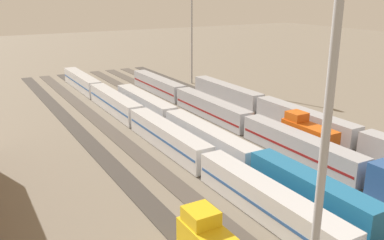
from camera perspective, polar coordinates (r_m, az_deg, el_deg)
name	(u,v)px	position (r m, az deg, el deg)	size (l,w,h in m)	color
ground_plane	(205,140)	(70.45, 1.84, -2.70)	(400.00, 400.00, 0.00)	#756B5B
track_bed_0	(284,124)	(80.56, 12.49, -0.47)	(140.00, 2.80, 0.12)	#3D3833
track_bed_1	(263,128)	(77.40, 9.74, -1.04)	(140.00, 2.80, 0.12)	#4C443D
track_bed_2	(241,132)	(74.43, 6.76, -1.65)	(140.00, 2.80, 0.12)	#4C443D
track_bed_3	(218,137)	(71.70, 3.54, -2.31)	(140.00, 2.80, 0.12)	#4C443D
track_bed_4	(193,142)	(69.22, 0.07, -3.00)	(140.00, 2.80, 0.12)	#4C443D
track_bed_5	(166,147)	(67.02, -3.64, -3.74)	(140.00, 2.80, 0.12)	#3D3833
track_bed_6	(137,153)	(65.13, -7.59, -4.50)	(140.00, 2.80, 0.12)	#4C443D
track_bed_7	(105,159)	(63.58, -11.77, -5.28)	(140.00, 2.80, 0.12)	#3D3833
train_on_track_4	(203,136)	(65.93, 1.46, -2.16)	(66.40, 3.00, 4.40)	#1E6B9E
train_on_track_0	(353,138)	(69.88, 21.17, -2.25)	(90.60, 3.00, 4.40)	maroon
train_on_track_2	(242,121)	(73.84, 6.79, -0.17)	(90.60, 3.06, 4.40)	#285193
train_on_track_5	(168,137)	(65.69, -3.37, -2.35)	(119.80, 3.06, 3.80)	silver
train_on_track_1	(308,134)	(69.15, 15.57, -1.84)	(10.00, 3.00, 5.00)	#D85914
light_mast_0	(192,11)	(111.23, -0.03, 14.73)	(2.80, 0.70, 30.51)	#9EA0A5
light_mast_1	(328,112)	(20.68, 18.13, 1.10)	(2.80, 0.70, 29.51)	#9EA0A5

